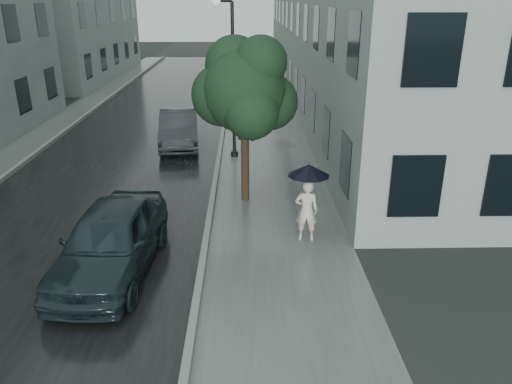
{
  "coord_description": "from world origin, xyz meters",
  "views": [
    {
      "loc": [
        -0.59,
        -9.08,
        5.65
      ],
      "look_at": [
        -0.34,
        1.97,
        1.3
      ],
      "focal_mm": 35.0,
      "sensor_mm": 36.0,
      "label": 1
    }
  ],
  "objects_px": {
    "street_tree": "(245,89)",
    "lamp_post": "(229,71)",
    "car_far": "(179,128)",
    "car_near": "(111,240)",
    "pedestrian": "(306,211)"
  },
  "relations": [
    {
      "from": "street_tree",
      "to": "lamp_post",
      "type": "height_order",
      "value": "lamp_post"
    },
    {
      "from": "lamp_post",
      "to": "car_far",
      "type": "relative_size",
      "value": 1.33
    },
    {
      "from": "lamp_post",
      "to": "car_near",
      "type": "height_order",
      "value": "lamp_post"
    },
    {
      "from": "street_tree",
      "to": "car_far",
      "type": "xyz_separation_m",
      "value": [
        -2.66,
        5.82,
        -2.55
      ]
    },
    {
      "from": "street_tree",
      "to": "car_far",
      "type": "bearing_deg",
      "value": 114.55
    },
    {
      "from": "car_far",
      "to": "lamp_post",
      "type": "bearing_deg",
      "value": -43.39
    },
    {
      "from": "street_tree",
      "to": "car_near",
      "type": "distance_m",
      "value": 5.67
    },
    {
      "from": "pedestrian",
      "to": "car_near",
      "type": "distance_m",
      "value": 4.61
    },
    {
      "from": "car_far",
      "to": "street_tree",
      "type": "bearing_deg",
      "value": -71.24
    },
    {
      "from": "car_far",
      "to": "car_near",
      "type": "bearing_deg",
      "value": -97.17
    },
    {
      "from": "street_tree",
      "to": "car_far",
      "type": "relative_size",
      "value": 1.12
    },
    {
      "from": "pedestrian",
      "to": "lamp_post",
      "type": "relative_size",
      "value": 0.28
    },
    {
      "from": "street_tree",
      "to": "lamp_post",
      "type": "distance_m",
      "value": 4.23
    },
    {
      "from": "car_near",
      "to": "street_tree",
      "type": "bearing_deg",
      "value": 59.39
    },
    {
      "from": "pedestrian",
      "to": "car_near",
      "type": "xyz_separation_m",
      "value": [
        -4.38,
        -1.42,
        -0.03
      ]
    }
  ]
}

